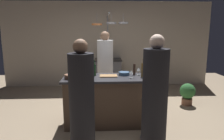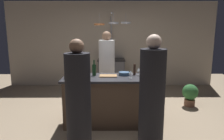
{
  "view_description": "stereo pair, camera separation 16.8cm",
  "coord_description": "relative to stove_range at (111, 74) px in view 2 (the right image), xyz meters",
  "views": [
    {
      "loc": [
        -0.2,
        -3.74,
        1.75
      ],
      "look_at": [
        0.0,
        0.15,
        1.0
      ],
      "focal_mm": 33.56,
      "sensor_mm": 36.0,
      "label": 1
    },
    {
      "loc": [
        -0.03,
        -3.75,
        1.75
      ],
      "look_at": [
        0.0,
        0.15,
        1.0
      ],
      "focal_mm": 33.56,
      "sensor_mm": 36.0,
      "label": 2
    }
  ],
  "objects": [
    {
      "name": "ground_plane",
      "position": [
        0.0,
        -2.45,
        -0.45
      ],
      "size": [
        9.0,
        9.0,
        0.0
      ],
      "primitive_type": "plane",
      "color": "gray"
    },
    {
      "name": "cutting_board",
      "position": [
        -0.07,
        -2.4,
        0.46
      ],
      "size": [
        0.32,
        0.22,
        0.02
      ],
      "primitive_type": "cube",
      "color": "#997047",
      "rests_on": "kitchen_island"
    },
    {
      "name": "guest_right",
      "position": [
        0.55,
        -3.41,
        0.34
      ],
      "size": [
        0.36,
        0.36,
        1.69
      ],
      "color": "black",
      "rests_on": "ground_plane"
    },
    {
      "name": "overhead_pot_rack",
      "position": [
        0.01,
        -0.54,
        1.24
      ],
      "size": [
        0.9,
        1.36,
        2.17
      ],
      "color": "gray",
      "rests_on": "ground_plane"
    },
    {
      "name": "kitchen_island",
      "position": [
        0.0,
        -2.45,
        0.01
      ],
      "size": [
        1.8,
        0.72,
        0.9
      ],
      "color": "brown",
      "rests_on": "ground_plane"
    },
    {
      "name": "wine_glass_near_left_guest",
      "position": [
        -0.64,
        -2.35,
        0.56
      ],
      "size": [
        0.07,
        0.07,
        0.15
      ],
      "color": "silver",
      "rests_on": "kitchen_island"
    },
    {
      "name": "wine_glass_near_right_guest",
      "position": [
        0.51,
        -2.32,
        0.56
      ],
      "size": [
        0.07,
        0.07,
        0.15
      ],
      "color": "silver",
      "rests_on": "kitchen_island"
    },
    {
      "name": "back_wall",
      "position": [
        0.0,
        0.4,
        0.85
      ],
      "size": [
        6.4,
        0.16,
        2.6
      ],
      "primitive_type": "cube",
      "color": "#BCAD99",
      "rests_on": "ground_plane"
    },
    {
      "name": "mixing_bowl_blue",
      "position": [
        0.23,
        -2.3,
        0.48
      ],
      "size": [
        0.21,
        0.21,
        0.06
      ],
      "primitive_type": "cylinder",
      "color": "#334C6B",
      "rests_on": "kitchen_island"
    },
    {
      "name": "wine_bottle_dark",
      "position": [
        -0.66,
        -2.68,
        0.56
      ],
      "size": [
        0.07,
        0.07,
        0.29
      ],
      "color": "black",
      "rests_on": "kitchen_island"
    },
    {
      "name": "wine_bottle_green",
      "position": [
        0.71,
        -2.54,
        0.58
      ],
      "size": [
        0.07,
        0.07,
        0.33
      ],
      "color": "#193D23",
      "rests_on": "kitchen_island"
    },
    {
      "name": "potted_plant",
      "position": [
        1.81,
        -1.57,
        -0.15
      ],
      "size": [
        0.36,
        0.36,
        0.52
      ],
      "color": "brown",
      "rests_on": "ground_plane"
    },
    {
      "name": "wine_bottle_red",
      "position": [
        -0.34,
        -2.31,
        0.56
      ],
      "size": [
        0.07,
        0.07,
        0.29
      ],
      "color": "#143319",
      "rests_on": "kitchen_island"
    },
    {
      "name": "bar_stool_left",
      "position": [
        -0.54,
        -3.07,
        -0.07
      ],
      "size": [
        0.28,
        0.28,
        0.68
      ],
      "color": "#4C4C51",
      "rests_on": "ground_plane"
    },
    {
      "name": "mixing_bowl_wooden",
      "position": [
        -0.76,
        -2.56,
        0.49
      ],
      "size": [
        0.19,
        0.19,
        0.08
      ],
      "primitive_type": "cylinder",
      "color": "brown",
      "rests_on": "kitchen_island"
    },
    {
      "name": "wine_bottle_amber",
      "position": [
        0.56,
        -2.47,
        0.59
      ],
      "size": [
        0.07,
        0.07,
        0.33
      ],
      "color": "brown",
      "rests_on": "kitchen_island"
    },
    {
      "name": "guest_left",
      "position": [
        -0.47,
        -3.46,
        0.31
      ],
      "size": [
        0.35,
        0.35,
        1.64
      ],
      "color": "black",
      "rests_on": "ground_plane"
    },
    {
      "name": "bar_stool_right",
      "position": [
        0.56,
        -3.07,
        -0.07
      ],
      "size": [
        0.28,
        0.28,
        0.68
      ],
      "color": "#4C4C51",
      "rests_on": "ground_plane"
    },
    {
      "name": "wine_glass_by_chef",
      "position": [
        0.33,
        -2.57,
        0.56
      ],
      "size": [
        0.07,
        0.07,
        0.15
      ],
      "color": "silver",
      "rests_on": "kitchen_island"
    },
    {
      "name": "stove_range",
      "position": [
        0.0,
        0.0,
        0.0
      ],
      "size": [
        0.8,
        0.64,
        0.89
      ],
      "color": "#47474C",
      "rests_on": "ground_plane"
    },
    {
      "name": "pepper_mill",
      "position": [
        0.43,
        -2.27,
        0.56
      ],
      "size": [
        0.05,
        0.05,
        0.21
      ],
      "primitive_type": "cylinder",
      "color": "#382319",
      "rests_on": "kitchen_island"
    },
    {
      "name": "chef",
      "position": [
        -0.11,
        -1.44,
        0.35
      ],
      "size": [
        0.36,
        0.36,
        1.72
      ],
      "color": "white",
      "rests_on": "ground_plane"
    },
    {
      "name": "mixing_bowl_ceramic",
      "position": [
        -0.49,
        -2.41,
        0.48
      ],
      "size": [
        0.17,
        0.17,
        0.06
      ],
      "primitive_type": "cylinder",
      "color": "silver",
      "rests_on": "kitchen_island"
    }
  ]
}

